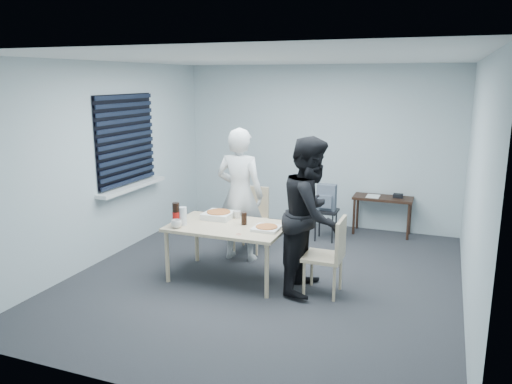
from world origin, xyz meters
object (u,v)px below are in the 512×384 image
at_px(person_black, 311,215).
at_px(mug_a, 177,224).
at_px(side_table, 383,202).
at_px(stool, 326,217).
at_px(mug_b, 237,214).
at_px(chair_right, 331,251).
at_px(person_white, 240,195).
at_px(soda_bottle, 176,215).
at_px(chair_far, 252,214).
at_px(dining_table, 228,230).
at_px(backpack, 326,198).

xyz_separation_m(person_black, mug_a, (-1.52, -0.36, -0.17)).
xyz_separation_m(side_table, stool, (-0.75, -0.60, -0.16)).
bearing_deg(mug_b, mug_a, -127.68).
xyz_separation_m(chair_right, side_table, (0.25, 2.49, 0.00)).
relative_size(person_white, person_black, 1.00).
bearing_deg(soda_bottle, stool, 57.56).
relative_size(side_table, soda_bottle, 3.22).
distance_m(person_black, mug_b, 1.08).
xyz_separation_m(chair_right, person_white, (-1.39, 0.70, 0.37)).
distance_m(chair_far, stool, 1.18).
relative_size(chair_far, stool, 1.90).
distance_m(chair_right, mug_a, 1.81).
bearing_deg(dining_table, mug_b, 93.82).
bearing_deg(chair_right, person_black, 165.07).
height_order(person_black, backpack, person_black).
height_order(backpack, mug_a, backpack).
bearing_deg(mug_a, person_white, 68.61).
xyz_separation_m(chair_right, stool, (-0.49, 1.89, -0.15)).
bearing_deg(chair_right, side_table, 84.16).
bearing_deg(chair_right, mug_a, -170.61).
bearing_deg(chair_far, mug_a, -105.16).
bearing_deg(mug_b, person_white, 106.78).
xyz_separation_m(chair_far, stool, (0.89, 0.75, -0.15)).
relative_size(chair_far, chair_right, 1.00).
xyz_separation_m(side_table, mug_a, (-2.03, -2.78, 0.20)).
bearing_deg(chair_far, chair_right, -39.39).
bearing_deg(person_white, chair_far, -89.90).
height_order(person_black, soda_bottle, person_black).
distance_m(chair_right, mug_b, 1.34).
height_order(dining_table, backpack, backpack).
relative_size(dining_table, person_black, 0.78).
distance_m(person_white, mug_b, 0.40).
height_order(chair_far, mug_a, chair_far).
bearing_deg(person_white, soda_bottle, 64.03).
height_order(mug_a, mug_b, mug_a).
relative_size(dining_table, chair_far, 1.55).
bearing_deg(side_table, dining_table, -121.61).
relative_size(chair_right, side_table, 0.99).
relative_size(side_table, mug_a, 7.28).
height_order(dining_table, chair_far, chair_far).
xyz_separation_m(dining_table, soda_bottle, (-0.57, -0.24, 0.19)).
height_order(chair_far, stool, chair_far).
bearing_deg(side_table, soda_bottle, -127.69).
height_order(stool, mug_b, mug_b).
distance_m(person_black, mug_a, 1.57).
bearing_deg(chair_right, mug_b, 164.83).
bearing_deg(chair_far, backpack, 39.67).
bearing_deg(side_table, backpack, -140.91).
bearing_deg(chair_right, backpack, 104.72).
bearing_deg(person_black, stool, 7.41).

